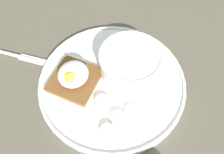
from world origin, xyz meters
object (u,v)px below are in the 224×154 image
banana_slice_left (107,131)px  banana_slice_right (132,113)px  oatmeal_bowl (130,62)px  toast_slice (75,80)px  knife (23,57)px  banana_slice_back (103,103)px  poached_egg (73,74)px  banana_slice_front (118,118)px

banana_slice_left → banana_slice_right: (-5.70, 1.74, -0.15)cm
oatmeal_bowl → toast_slice: oatmeal_bowl is taller
banana_slice_left → knife: 25.81cm
toast_slice → banana_slice_left: bearing=67.4°
toast_slice → banana_slice_back: 7.76cm
banana_slice_back → banana_slice_right: size_ratio=1.01×
toast_slice → banana_slice_right: 13.48cm
toast_slice → banana_slice_right: size_ratio=2.46×
poached_egg → banana_slice_right: poached_egg is taller
knife → oatmeal_bowl: bearing=116.2°
oatmeal_bowl → banana_slice_back: 10.00cm
banana_slice_front → banana_slice_left: banana_slice_front is taller
banana_slice_left → poached_egg: bearing=-112.1°
banana_slice_front → knife: bearing=-90.4°
toast_slice → banana_slice_front: banana_slice_front is taller
oatmeal_bowl → knife: size_ratio=1.08×
banana_slice_front → banana_slice_back: same height
banana_slice_back → poached_egg: bearing=-95.1°
banana_slice_front → banana_slice_back: 4.35cm
oatmeal_bowl → toast_slice: 11.86cm
poached_egg → banana_slice_front: (1.60, 11.93, -2.41)cm
banana_slice_left → banana_slice_back: size_ratio=0.68×
knife → banana_slice_front: bearing=89.6°
oatmeal_bowl → banana_slice_front: bearing=22.7°
banana_slice_left → banana_slice_back: banana_slice_back is taller
toast_slice → knife: size_ratio=0.91×
oatmeal_bowl → banana_slice_back: size_ratio=2.88×
oatmeal_bowl → knife: 24.04cm
oatmeal_bowl → banana_slice_front: 11.79cm
oatmeal_bowl → banana_slice_left: 14.63cm
toast_slice → banana_slice_left: size_ratio=3.57×
knife → banana_slice_back: bearing=91.9°
banana_slice_back → knife: bearing=-88.1°
banana_slice_front → knife: size_ratio=0.31×
banana_slice_left → knife: size_ratio=0.26×
banana_slice_right → knife: size_ratio=0.37×
banana_slice_front → banana_slice_back: bearing=-102.2°
poached_egg → banana_slice_back: size_ratio=1.43×
banana_slice_left → banana_slice_front: bearing=175.1°
banana_slice_left → banana_slice_right: banana_slice_left is taller
oatmeal_bowl → poached_egg: size_ratio=2.01×
banana_slice_left → knife: bearing=-97.5°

